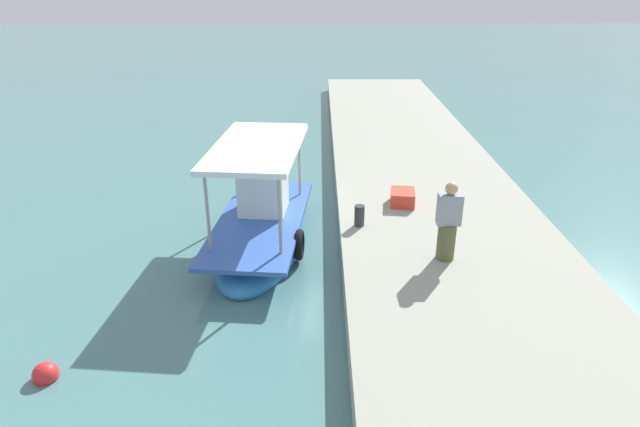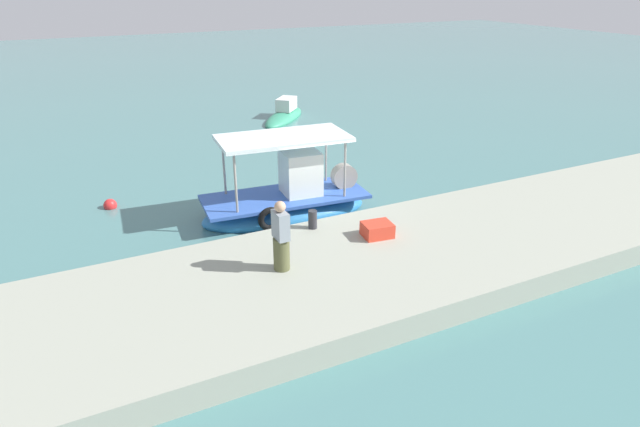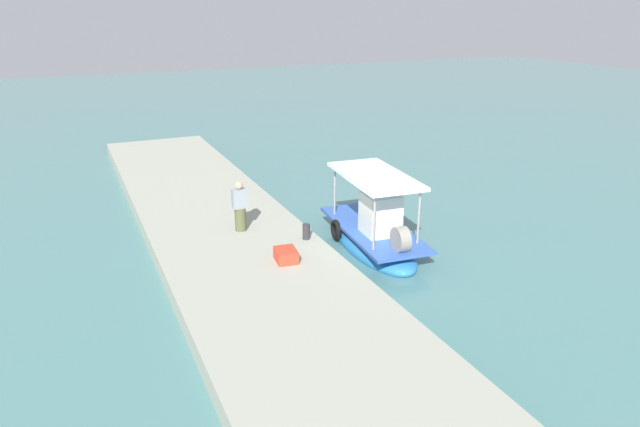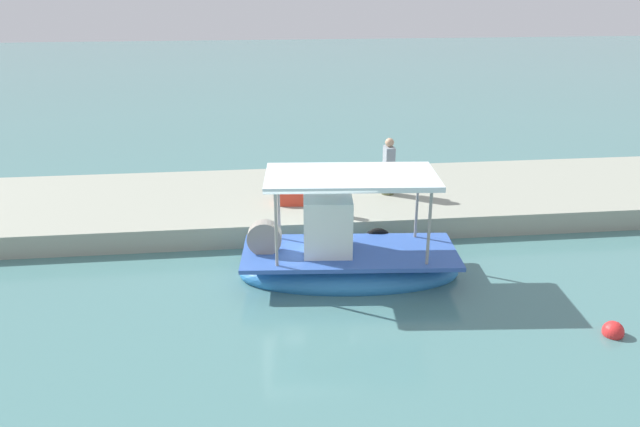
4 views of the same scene
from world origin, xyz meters
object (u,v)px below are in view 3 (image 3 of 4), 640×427
object	(u,v)px
main_fishing_boat	(374,234)
mooring_bollard	(306,232)
marker_buoy	(380,193)
fisherman_near_bollard	(240,209)
cargo_crate	(286,255)

from	to	relation	value
main_fishing_boat	mooring_bollard	world-z (taller)	main_fishing_boat
main_fishing_boat	marker_buoy	distance (m)	5.84
main_fishing_boat	fisherman_near_bollard	bearing A→B (deg)	-115.11
mooring_bollard	fisherman_near_bollard	bearing A→B (deg)	-133.60
main_fishing_boat	marker_buoy	size ratio (longest dim) A/B	12.76
fisherman_near_bollard	mooring_bollard	xyz separation A→B (m)	(1.62, 1.70, -0.52)
main_fishing_boat	fisherman_near_bollard	xyz separation A→B (m)	(-1.90, -4.06, 0.90)
mooring_bollard	marker_buoy	distance (m)	7.21
main_fishing_boat	cargo_crate	size ratio (longest dim) A/B	7.11
main_fishing_boat	cargo_crate	xyz separation A→B (m)	(1.02, -3.57, 0.31)
fisherman_near_bollard	mooring_bollard	world-z (taller)	fisherman_near_bollard
mooring_bollard	marker_buoy	bearing A→B (deg)	130.27
main_fishing_boat	cargo_crate	bearing A→B (deg)	-74.10
mooring_bollard	cargo_crate	xyz separation A→B (m)	(1.30, -1.21, -0.07)
fisherman_near_bollard	mooring_bollard	distance (m)	2.40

